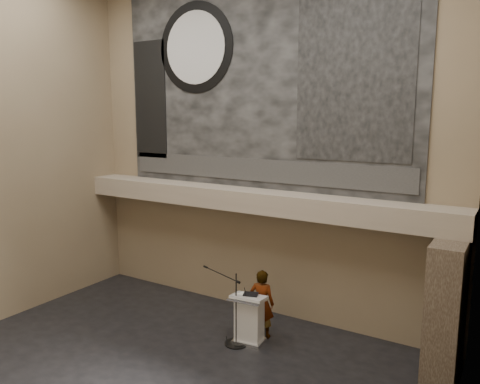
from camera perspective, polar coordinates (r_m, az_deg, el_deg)
The scene contains 18 objects.
floor at distance 9.75m, azimuth -10.70°, elevation -21.73°, with size 10.00×10.00×0.00m, color black.
wall_back at distance 11.61m, azimuth 2.08°, elevation 5.68°, with size 10.00×0.02×8.50m, color #7D6A4F.
wall_right at distance 6.16m, azimuth 24.69°, elevation 1.34°, with size 0.02×8.00×8.50m, color #7D6A4F.
soffit at distance 11.43m, azimuth 1.05°, elevation -0.95°, with size 10.00×0.80×0.50m, color gray.
sprinkler_left at distance 12.32m, azimuth -5.49°, elevation -1.55°, with size 0.04×0.04×0.06m, color #B2893D.
sprinkler_right at distance 10.62m, azimuth 9.78°, elevation -3.45°, with size 0.04×0.04×0.06m, color #B2893D.
banner at distance 11.57m, azimuth 2.05°, elevation 12.85°, with size 8.00×0.05×5.00m, color black.
banner_text_strip at distance 11.60m, azimuth 1.90°, elevation 2.70°, with size 7.76×0.02×0.55m, color #2E2E2E.
banner_clock_rim at distance 12.62m, azimuth -5.46°, elevation 17.10°, with size 2.30×2.30×0.02m, color black.
banner_clock_face at distance 12.61m, azimuth -5.52°, elevation 17.11°, with size 1.84×1.84×0.02m, color silver.
banner_building_print at distance 10.56m, azimuth 13.66°, elevation 13.45°, with size 2.60×0.02×3.60m, color black.
banner_brick_print at distance 13.54m, azimuth -10.88°, elevation 10.94°, with size 1.10×0.02×3.20m, color black.
stone_pier at distance 9.99m, azimuth 23.82°, elevation -12.95°, with size 0.60×1.40×2.70m, color #423428.
lectern at distance 10.70m, azimuth 1.13°, elevation -15.21°, with size 0.78×0.60×1.14m.
binder at distance 10.49m, azimuth 1.30°, elevation -12.37°, with size 0.31×0.25×0.04m, color black.
papers at distance 10.50m, azimuth 0.18°, elevation -12.43°, with size 0.23×0.32×0.01m, color white.
speaker_person at distance 10.88m, azimuth 2.68°, elevation -13.42°, with size 0.57×0.38×1.58m, color silver.
mic_stand at distance 10.79m, azimuth -0.62°, elevation -16.79°, with size 1.44×0.71×1.63m.
Camera 1 is at (5.72, -6.07, 5.04)m, focal length 35.00 mm.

